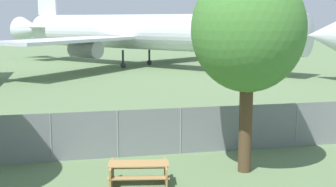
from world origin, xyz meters
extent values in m
cylinder|color=gray|center=(-5.09, 11.42, 0.95)|extent=(0.07, 0.07, 1.89)
cylinder|color=gray|center=(-2.55, 11.42, 0.95)|extent=(0.07, 0.07, 1.89)
cylinder|color=gray|center=(0.00, 11.42, 0.95)|extent=(0.07, 0.07, 1.89)
cylinder|color=gray|center=(2.55, 11.42, 0.95)|extent=(0.07, 0.07, 1.89)
cylinder|color=gray|center=(5.09, 11.42, 0.95)|extent=(0.07, 0.07, 1.89)
cube|color=slate|center=(0.00, 11.42, 0.95)|extent=(56.00, 0.01, 1.89)
cylinder|color=silver|center=(4.73, 45.56, 3.97)|extent=(26.94, 29.77, 3.92)
cone|color=silver|center=(18.02, 30.50, 3.97)|extent=(5.53, 5.53, 3.92)
cone|color=silver|center=(-8.89, 60.98, 3.97)|extent=(5.89, 6.01, 3.53)
cube|color=silver|center=(11.11, 53.61, 3.38)|extent=(16.41, 13.23, 0.30)
cylinder|color=#939399|center=(9.04, 52.26, 2.35)|extent=(3.66, 3.81, 1.76)
cube|color=silver|center=(-4.05, 40.22, 3.38)|extent=(14.46, 15.69, 0.30)
cylinder|color=#939399|center=(-2.45, 42.10, 2.35)|extent=(3.66, 3.81, 1.76)
cube|color=silver|center=(-6.49, 58.26, 4.36)|extent=(8.54, 8.06, 0.20)
cylinder|color=#2D2D33|center=(12.53, 36.73, 1.00)|extent=(0.24, 0.24, 2.00)
cylinder|color=#2D2D33|center=(12.53, 36.73, 0.28)|extent=(0.60, 0.62, 0.56)
cylinder|color=#2D2D33|center=(5.29, 48.47, 1.00)|extent=(0.24, 0.24, 2.00)
cylinder|color=#2D2D33|center=(5.29, 48.47, 0.28)|extent=(0.60, 0.62, 0.56)
cylinder|color=#2D2D33|center=(1.76, 45.36, 1.00)|extent=(0.24, 0.24, 2.00)
cylinder|color=#2D2D33|center=(1.76, 45.36, 0.28)|extent=(0.60, 0.62, 0.56)
cube|color=#A37A47|center=(-2.23, 8.15, 0.74)|extent=(2.07, 1.08, 0.04)
cube|color=#A37A47|center=(-2.13, 8.70, 0.44)|extent=(1.99, 0.61, 0.04)
cube|color=#A37A47|center=(-2.32, 7.60, 0.44)|extent=(1.99, 0.61, 0.04)
cube|color=#A37A47|center=(-1.35, 8.00, 0.37)|extent=(0.29, 1.39, 0.74)
cube|color=#A37A47|center=(-3.10, 8.30, 0.37)|extent=(0.29, 1.39, 0.74)
cylinder|color=#4C3823|center=(1.70, 8.77, 1.69)|extent=(0.47, 0.47, 3.38)
ellipsoid|color=#427A33|center=(1.70, 8.77, 5.05)|extent=(3.93, 3.93, 4.32)
camera|label=1|loc=(-4.43, -6.42, 5.40)|focal=50.00mm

